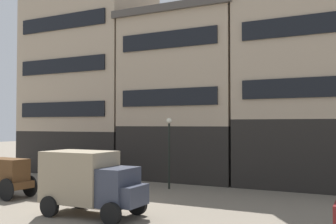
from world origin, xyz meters
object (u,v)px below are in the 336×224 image
Objects in this scene: fire_hydrant_curbside at (24,170)px; streetlamp_curbside at (169,143)px; cargo_wagon at (6,175)px; delivery_truck_near at (91,181)px; pedestrian_officer at (115,174)px; sedan_light at (78,170)px.

streetlamp_curbside is at bearing -1.73° from fire_hydrant_curbside.
fire_hydrant_curbside is at bearing 178.27° from streetlamp_curbside.
streetlamp_curbside reaches higher than cargo_wagon.
streetlamp_curbside is 4.96× the size of fire_hydrant_curbside.
delivery_truck_near is 6.00m from pedestrian_officer.
streetlamp_curbside is at bearing 9.22° from sedan_light.
delivery_truck_near is 8.99m from sedan_light.
pedestrian_officer is (3.97, 4.06, -0.17)m from cargo_wagon.
fire_hydrant_curbside is (-6.08, 1.32, -0.49)m from sedan_light.
streetlamp_curbside reaches higher than pedestrian_officer.
fire_hydrant_curbside is at bearing 165.65° from pedestrian_officer.
delivery_truck_near reaches higher than cargo_wagon.
cargo_wagon is at bearing -94.29° from sedan_light.
fire_hydrant_curbside is at bearing 147.05° from delivery_truck_near.
cargo_wagon reaches higher than pedestrian_officer.
streetlamp_curbside is (6.28, 6.18, 1.52)m from cargo_wagon.
delivery_truck_near is 1.17× the size of sedan_light.
delivery_truck_near is at bearing -47.17° from sedan_light.
cargo_wagon is 0.73× the size of streetlamp_curbside.
sedan_light is at bearing -170.78° from streetlamp_curbside.
sedan_light is 6.22m from streetlamp_curbside.
streetlamp_curbside is at bearing 91.57° from delivery_truck_near.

